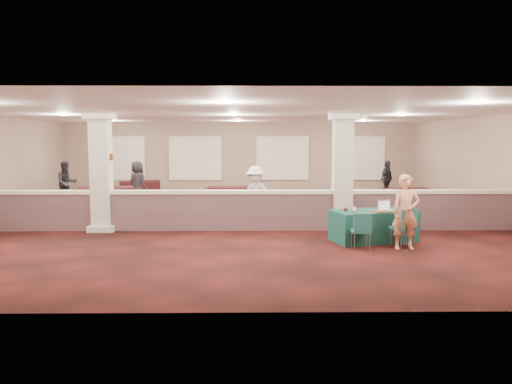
{
  "coord_description": "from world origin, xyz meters",
  "views": [
    {
      "loc": [
        0.49,
        -14.93,
        2.48
      ],
      "look_at": [
        0.65,
        -2.0,
        1.1
      ],
      "focal_mm": 35.0,
      "sensor_mm": 36.0,
      "label": 1
    }
  ],
  "objects_px": {
    "near_table": "(373,226)",
    "far_table_back_left": "(140,189)",
    "attendee_d": "(137,183)",
    "attendee_c": "(387,179)",
    "far_table_back_right": "(408,198)",
    "far_table_front_left": "(107,198)",
    "conf_chair_side": "(362,228)",
    "attendee_b": "(256,194)",
    "far_table_front_center": "(230,198)",
    "far_table_back_center": "(234,197)",
    "woman": "(406,212)",
    "conf_chair_main": "(405,225)",
    "far_table_front_right": "(307,201)",
    "attendee_a": "(67,183)"
  },
  "relations": [
    {
      "from": "woman",
      "to": "attendee_c",
      "type": "height_order",
      "value": "woman"
    },
    {
      "from": "woman",
      "to": "attendee_a",
      "type": "bearing_deg",
      "value": 141.32
    },
    {
      "from": "woman",
      "to": "far_table_back_left",
      "type": "distance_m",
      "value": 13.26
    },
    {
      "from": "near_table",
      "to": "far_table_front_left",
      "type": "distance_m",
      "value": 9.9
    },
    {
      "from": "attendee_c",
      "to": "near_table",
      "type": "bearing_deg",
      "value": -155.74
    },
    {
      "from": "far_table_front_left",
      "to": "far_table_back_left",
      "type": "bearing_deg",
      "value": 84.72
    },
    {
      "from": "conf_chair_side",
      "to": "attendee_b",
      "type": "relative_size",
      "value": 0.5
    },
    {
      "from": "far_table_back_center",
      "to": "attendee_d",
      "type": "bearing_deg",
      "value": 166.82
    },
    {
      "from": "far_table_back_right",
      "to": "attendee_a",
      "type": "bearing_deg",
      "value": 176.42
    },
    {
      "from": "woman",
      "to": "attendee_d",
      "type": "height_order",
      "value": "woman"
    },
    {
      "from": "far_table_front_center",
      "to": "far_table_front_left",
      "type": "bearing_deg",
      "value": -177.98
    },
    {
      "from": "conf_chair_main",
      "to": "far_table_back_center",
      "type": "xyz_separation_m",
      "value": [
        -4.13,
        6.99,
        -0.16
      ]
    },
    {
      "from": "far_table_back_right",
      "to": "far_table_front_center",
      "type": "bearing_deg",
      "value": -176.94
    },
    {
      "from": "woman",
      "to": "far_table_front_left",
      "type": "bearing_deg",
      "value": 140.87
    },
    {
      "from": "conf_chair_side",
      "to": "attendee_b",
      "type": "distance_m",
      "value": 4.6
    },
    {
      "from": "far_table_front_left",
      "to": "conf_chair_main",
      "type": "bearing_deg",
      "value": -36.95
    },
    {
      "from": "conf_chair_side",
      "to": "far_table_back_center",
      "type": "relative_size",
      "value": 0.45
    },
    {
      "from": "far_table_back_left",
      "to": "conf_chair_side",
      "type": "bearing_deg",
      "value": -55.27
    },
    {
      "from": "attendee_a",
      "to": "far_table_back_center",
      "type": "bearing_deg",
      "value": -43.79
    },
    {
      "from": "near_table",
      "to": "conf_chair_side",
      "type": "distance_m",
      "value": 1.08
    },
    {
      "from": "near_table",
      "to": "far_table_back_left",
      "type": "relative_size",
      "value": 1.16
    },
    {
      "from": "conf_chair_side",
      "to": "far_table_back_center",
      "type": "distance_m",
      "value": 7.79
    },
    {
      "from": "near_table",
      "to": "conf_chair_main",
      "type": "bearing_deg",
      "value": -70.84
    },
    {
      "from": "far_table_front_right",
      "to": "attendee_d",
      "type": "xyz_separation_m",
      "value": [
        -6.3,
        1.63,
        0.5
      ]
    },
    {
      "from": "attendee_d",
      "to": "conf_chair_side",
      "type": "bearing_deg",
      "value": 162.23
    },
    {
      "from": "conf_chair_main",
      "to": "far_table_back_center",
      "type": "distance_m",
      "value": 8.12
    },
    {
      "from": "attendee_c",
      "to": "conf_chair_side",
      "type": "bearing_deg",
      "value": -156.83
    },
    {
      "from": "far_table_back_right",
      "to": "attendee_b",
      "type": "bearing_deg",
      "value": -150.47
    },
    {
      "from": "conf_chair_side",
      "to": "far_table_back_center",
      "type": "bearing_deg",
      "value": 113.79
    },
    {
      "from": "woman",
      "to": "far_table_front_center",
      "type": "bearing_deg",
      "value": 120.43
    },
    {
      "from": "woman",
      "to": "attendee_a",
      "type": "relative_size",
      "value": 1.04
    },
    {
      "from": "far_table_front_center",
      "to": "attendee_d",
      "type": "relative_size",
      "value": 1.07
    },
    {
      "from": "attendee_a",
      "to": "far_table_front_left",
      "type": "bearing_deg",
      "value": -71.48
    },
    {
      "from": "near_table",
      "to": "attendee_d",
      "type": "distance_m",
      "value": 10.17
    },
    {
      "from": "far_table_front_right",
      "to": "far_table_back_left",
      "type": "bearing_deg",
      "value": 148.93
    },
    {
      "from": "far_table_back_left",
      "to": "attendee_d",
      "type": "bearing_deg",
      "value": -79.71
    },
    {
      "from": "far_table_front_right",
      "to": "near_table",
      "type": "bearing_deg",
      "value": -79.58
    },
    {
      "from": "far_table_back_right",
      "to": "attendee_c",
      "type": "xyz_separation_m",
      "value": [
        -0.03,
        2.8,
        0.46
      ]
    },
    {
      "from": "near_table",
      "to": "conf_chair_main",
      "type": "relative_size",
      "value": 2.17
    },
    {
      "from": "near_table",
      "to": "far_table_front_right",
      "type": "height_order",
      "value": "near_table"
    },
    {
      "from": "conf_chair_main",
      "to": "conf_chair_side",
      "type": "distance_m",
      "value": 1.04
    },
    {
      "from": "conf_chair_main",
      "to": "attendee_c",
      "type": "relative_size",
      "value": 0.57
    },
    {
      "from": "far_table_front_right",
      "to": "attendee_b",
      "type": "relative_size",
      "value": 0.96
    },
    {
      "from": "attendee_d",
      "to": "attendee_c",
      "type": "bearing_deg",
      "value": -137.23
    },
    {
      "from": "far_table_front_center",
      "to": "attendee_d",
      "type": "xyz_separation_m",
      "value": [
        -3.57,
        1.22,
        0.46
      ]
    },
    {
      "from": "far_table_back_center",
      "to": "near_table",
      "type": "bearing_deg",
      "value": -59.89
    },
    {
      "from": "conf_chair_side",
      "to": "far_table_front_left",
      "type": "bearing_deg",
      "value": 139.18
    },
    {
      "from": "conf_chair_side",
      "to": "attendee_a",
      "type": "bearing_deg",
      "value": 140.35
    },
    {
      "from": "far_table_back_left",
      "to": "far_table_front_left",
      "type": "bearing_deg",
      "value": -95.28
    },
    {
      "from": "far_table_back_center",
      "to": "attendee_c",
      "type": "distance_m",
      "value": 6.98
    }
  ]
}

